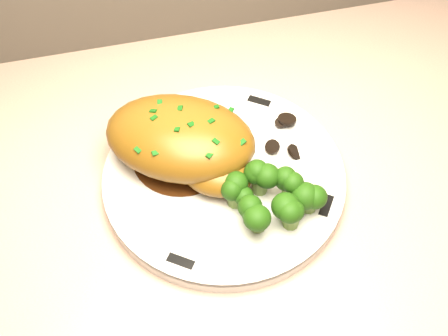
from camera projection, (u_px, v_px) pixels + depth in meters
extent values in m
cube|color=tan|center=(330.00, 200.00, 0.65)|extent=(2.23, 0.74, 0.03)
cylinder|color=silver|center=(224.00, 178.00, 0.64)|extent=(0.36, 0.36, 0.02)
cube|color=black|center=(259.00, 101.00, 0.70)|extent=(0.03, 0.02, 0.00)
cube|color=black|center=(130.00, 143.00, 0.66)|extent=(0.02, 0.03, 0.00)
cube|color=black|center=(181.00, 261.00, 0.57)|extent=(0.03, 0.02, 0.00)
cube|color=black|center=(326.00, 206.00, 0.61)|extent=(0.02, 0.03, 0.00)
cylinder|color=#3D1D0B|center=(182.00, 156.00, 0.65)|extent=(0.11, 0.11, 0.00)
ellipsoid|color=brown|center=(180.00, 138.00, 0.62)|extent=(0.20, 0.18, 0.07)
ellipsoid|color=brown|center=(217.00, 173.00, 0.61)|extent=(0.10, 0.09, 0.04)
cube|color=#0F440E|center=(135.00, 110.00, 0.61)|extent=(0.01, 0.01, 0.00)
cube|color=#0F440E|center=(153.00, 110.00, 0.60)|extent=(0.01, 0.01, 0.00)
cube|color=#0F440E|center=(171.00, 112.00, 0.60)|extent=(0.01, 0.01, 0.00)
cube|color=#0F440E|center=(189.00, 116.00, 0.60)|extent=(0.01, 0.01, 0.00)
cube|color=#0F440E|center=(207.00, 121.00, 0.59)|extent=(0.01, 0.01, 0.00)
cube|color=#0F440E|center=(226.00, 127.00, 0.59)|extent=(0.01, 0.01, 0.00)
cylinder|color=black|center=(287.00, 136.00, 0.66)|extent=(0.02, 0.01, 0.01)
cylinder|color=black|center=(283.00, 130.00, 0.67)|extent=(0.02, 0.02, 0.01)
cylinder|color=black|center=(274.00, 125.00, 0.67)|extent=(0.02, 0.02, 0.01)
cylinder|color=black|center=(263.00, 128.00, 0.67)|extent=(0.02, 0.02, 0.01)
cylinder|color=black|center=(253.00, 128.00, 0.67)|extent=(0.02, 0.02, 0.01)
cylinder|color=black|center=(244.00, 131.00, 0.66)|extent=(0.02, 0.02, 0.01)
cylinder|color=black|center=(238.00, 140.00, 0.66)|extent=(0.02, 0.02, 0.01)
cylinder|color=black|center=(238.00, 144.00, 0.65)|extent=(0.02, 0.02, 0.00)
cylinder|color=black|center=(242.00, 148.00, 0.65)|extent=(0.03, 0.03, 0.01)
cylinder|color=black|center=(251.00, 154.00, 0.65)|extent=(0.03, 0.03, 0.02)
cylinder|color=black|center=(262.00, 153.00, 0.64)|extent=(0.02, 0.02, 0.01)
cylinder|color=black|center=(273.00, 150.00, 0.64)|extent=(0.03, 0.03, 0.01)
cylinder|color=black|center=(282.00, 148.00, 0.65)|extent=(0.03, 0.03, 0.01)
cylinder|color=black|center=(287.00, 141.00, 0.66)|extent=(0.03, 0.03, 0.01)
cylinder|color=olive|center=(236.00, 197.00, 0.60)|extent=(0.02, 0.02, 0.02)
sphere|color=black|center=(236.00, 189.00, 0.59)|extent=(0.03, 0.03, 0.03)
cylinder|color=olive|center=(260.00, 184.00, 0.61)|extent=(0.02, 0.02, 0.02)
sphere|color=black|center=(261.00, 176.00, 0.60)|extent=(0.03, 0.03, 0.03)
cylinder|color=olive|center=(290.00, 190.00, 0.60)|extent=(0.02, 0.02, 0.02)
sphere|color=black|center=(292.00, 181.00, 0.59)|extent=(0.03, 0.03, 0.03)
cylinder|color=olive|center=(258.00, 221.00, 0.58)|extent=(0.02, 0.02, 0.02)
sphere|color=black|center=(259.00, 213.00, 0.57)|extent=(0.03, 0.03, 0.03)
cylinder|color=olive|center=(291.00, 218.00, 0.58)|extent=(0.02, 0.02, 0.02)
sphere|color=black|center=(293.00, 210.00, 0.57)|extent=(0.03, 0.03, 0.03)
cylinder|color=olive|center=(309.00, 202.00, 0.60)|extent=(0.02, 0.02, 0.02)
sphere|color=black|center=(311.00, 194.00, 0.58)|extent=(0.03, 0.03, 0.03)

